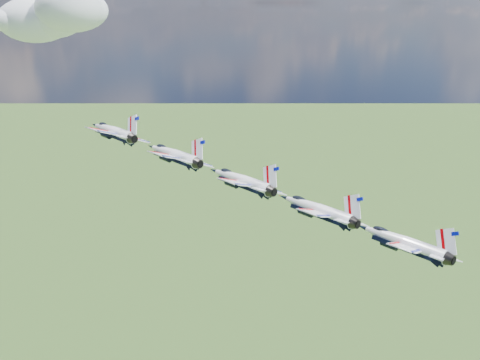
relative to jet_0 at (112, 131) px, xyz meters
name	(u,v)px	position (x,y,z in m)	size (l,w,h in m)	color
cloud_far	(43,14)	(2.39, 200.69, 15.57)	(53.32, 41.89, 20.95)	white
jet_0	(112,131)	(0.00, 0.00, 0.00)	(10.27, 15.20, 4.54)	white
jet_1	(173,154)	(7.80, -9.49, -2.44)	(10.27, 15.20, 4.54)	white
jet_2	(240,180)	(15.59, -18.98, -4.89)	(10.27, 15.20, 4.54)	white
jet_3	(316,209)	(23.39, -28.47, -7.33)	(10.27, 15.20, 4.54)	white
jet_4	(402,242)	(31.19, -37.96, -9.78)	(10.27, 15.20, 4.54)	white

